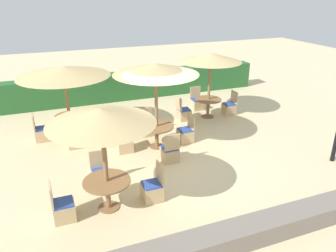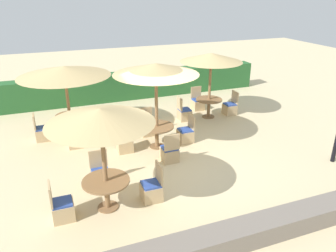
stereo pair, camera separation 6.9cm
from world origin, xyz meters
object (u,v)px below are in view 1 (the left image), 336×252
(round_table_back_left, at_px, (70,121))
(round_table_front_left, at_px, (107,186))
(patio_chair_center_north, at_px, (147,127))
(patio_chair_front_left_east, at_px, (153,190))
(patio_chair_back_right_west, at_px, (184,114))
(patio_chair_back_left_west, at_px, (42,133))
(patio_chair_back_left_south, at_px, (75,140))
(round_table_center, at_px, (157,130))
(patio_chair_center_east, at_px, (186,134))
(patio_chair_front_left_north, at_px, (101,177))
(patio_chair_back_right_east, at_px, (229,108))
(patio_chair_center_west, at_px, (124,144))
(round_table_back_right, at_px, (208,103))
(parasol_back_right, at_px, (211,58))
(parasol_back_left, at_px, (64,71))
(parasol_center, at_px, (156,69))
(patio_chair_front_left_west, at_px, (63,209))
(parasol_front_left, at_px, (101,117))
(patio_chair_center_south, at_px, (170,153))
(patio_chair_back_right_north, at_px, (197,103))

(round_table_back_left, bearing_deg, round_table_front_left, -85.12)
(patio_chair_center_north, distance_m, patio_chair_front_left_east, 3.81)
(patio_chair_back_right_west, height_order, patio_chair_back_left_west, same)
(patio_chair_front_left_east, distance_m, patio_chair_back_left_south, 3.81)
(round_table_center, height_order, patio_chair_center_east, patio_chair_center_east)
(patio_chair_front_left_north, bearing_deg, patio_chair_back_right_east, -149.81)
(patio_chair_center_west, xyz_separation_m, round_table_back_right, (3.80, 1.70, 0.31))
(parasol_back_right, distance_m, parasol_back_left, 5.22)
(patio_chair_center_east, distance_m, patio_chair_back_right_west, 1.92)
(parasol_center, relative_size, patio_chair_front_left_west, 2.90)
(patio_chair_center_east, distance_m, parasol_front_left, 4.52)
(round_table_back_left, bearing_deg, patio_chair_front_left_west, -97.93)
(patio_chair_center_north, xyz_separation_m, parasol_back_right, (2.74, 0.73, 2.08))
(parasol_back_right, height_order, patio_chair_back_left_south, parasol_back_right)
(round_table_back_right, relative_size, patio_chair_back_left_west, 1.09)
(patio_chair_front_left_west, relative_size, parasol_back_left, 0.32)
(parasol_back_right, xyz_separation_m, patio_chair_front_left_east, (-3.78, -4.40, -2.08))
(round_table_back_left, bearing_deg, patio_chair_front_left_north, -83.42)
(patio_chair_front_left_north, bearing_deg, round_table_back_right, -144.98)
(parasol_back_right, xyz_separation_m, patio_chair_back_right_east, (0.96, -0.01, -2.08))
(patio_chair_center_south, relative_size, parasol_front_left, 0.38)
(patio_chair_center_north, height_order, patio_chair_back_left_west, same)
(parasol_center, bearing_deg, round_table_front_left, -128.96)
(patio_chair_back_right_west, relative_size, round_table_front_left, 0.87)
(round_table_back_right, bearing_deg, parasol_back_left, 179.18)
(patio_chair_back_right_east, xyz_separation_m, round_table_front_left, (-5.80, -4.34, 0.32))
(round_table_front_left, bearing_deg, patio_chair_back_right_west, 49.06)
(parasol_front_left, height_order, parasol_back_left, parasol_front_left)
(patio_chair_back_left_west, bearing_deg, patio_chair_back_left_south, 46.29)
(round_table_center, relative_size, parasol_back_left, 0.37)
(patio_chair_back_left_west, bearing_deg, patio_chair_center_east, 67.66)
(parasol_center, bearing_deg, patio_chair_front_left_north, -142.11)
(patio_chair_back_left_south, bearing_deg, patio_chair_front_left_east, -68.42)
(round_table_center, bearing_deg, patio_chair_back_left_south, 159.56)
(patio_chair_back_right_north, xyz_separation_m, patio_chair_front_left_east, (-3.76, -5.36, 0.00))
(patio_chair_front_left_north, xyz_separation_m, round_table_back_left, (-0.40, 3.45, 0.31))
(parasol_back_left, bearing_deg, patio_chair_center_south, -48.75)
(patio_chair_back_right_north, bearing_deg, patio_chair_center_south, 54.33)
(patio_chair_back_right_west, bearing_deg, patio_chair_back_right_east, 88.28)
(patio_chair_center_west, height_order, round_table_front_left, patio_chair_center_west)
(parasol_back_right, height_order, parasol_back_left, parasol_back_right)
(patio_chair_back_right_east, bearing_deg, parasol_center, 115.27)
(round_table_front_left, height_order, parasol_back_left, parasol_back_left)
(patio_chair_center_north, distance_m, patio_chair_front_left_west, 4.79)
(patio_chair_center_west, height_order, parasol_back_left, parasol_back_left)
(round_table_back_right, distance_m, parasol_back_left, 5.48)
(patio_chair_center_west, bearing_deg, round_table_back_right, 114.13)
(parasol_front_left, xyz_separation_m, patio_chair_front_left_west, (-1.00, -0.04, -2.01))
(round_table_center, distance_m, patio_chair_back_left_south, 2.61)
(round_table_center, height_order, parasol_back_left, parasol_back_left)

